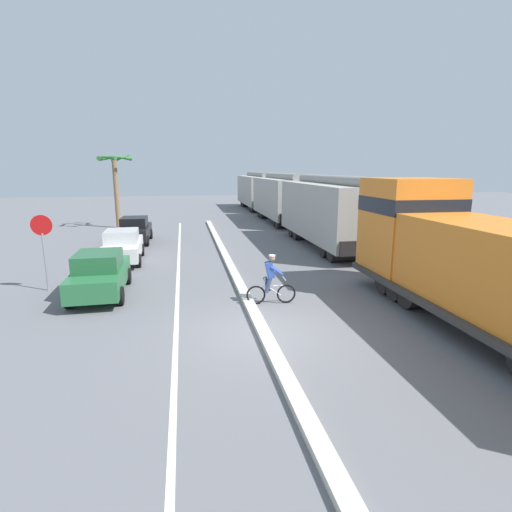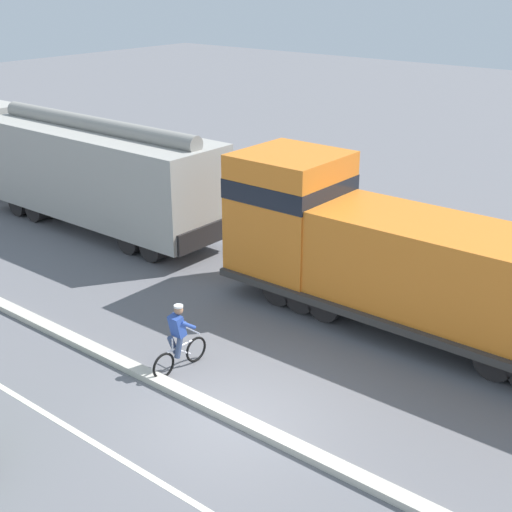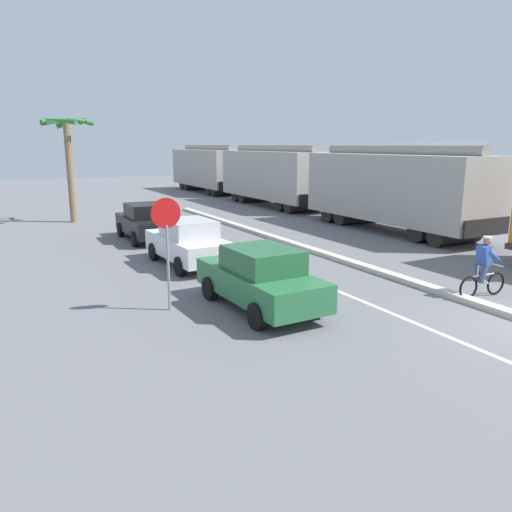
# 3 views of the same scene
# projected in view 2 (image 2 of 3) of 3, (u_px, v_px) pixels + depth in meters

# --- Properties ---
(ground_plane) EXTENTS (120.00, 120.00, 0.00)m
(ground_plane) POSITION_uv_depth(u_px,v_px,m) (234.00, 420.00, 15.29)
(ground_plane) COLOR slate
(median_curb) EXTENTS (0.36, 36.00, 0.16)m
(median_curb) POSITION_uv_depth(u_px,v_px,m) (61.00, 333.00, 18.77)
(median_curb) COLOR beige
(median_curb) RESTS_ON ground
(locomotive) EXTENTS (3.10, 11.61, 4.20)m
(locomotive) POSITION_uv_depth(u_px,v_px,m) (398.00, 262.00, 18.83)
(locomotive) COLOR orange
(locomotive) RESTS_ON ground
(hopper_car_lead) EXTENTS (2.90, 10.60, 4.18)m
(hopper_car_lead) POSITION_uv_depth(u_px,v_px,m) (99.00, 175.00, 25.82)
(hopper_car_lead) COLOR #A3A098
(hopper_car_lead) RESTS_ON ground
(cyclist) EXTENTS (1.71, 0.48, 1.71)m
(cyclist) POSITION_uv_depth(u_px,v_px,m) (179.00, 340.00, 16.92)
(cyclist) COLOR black
(cyclist) RESTS_ON ground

